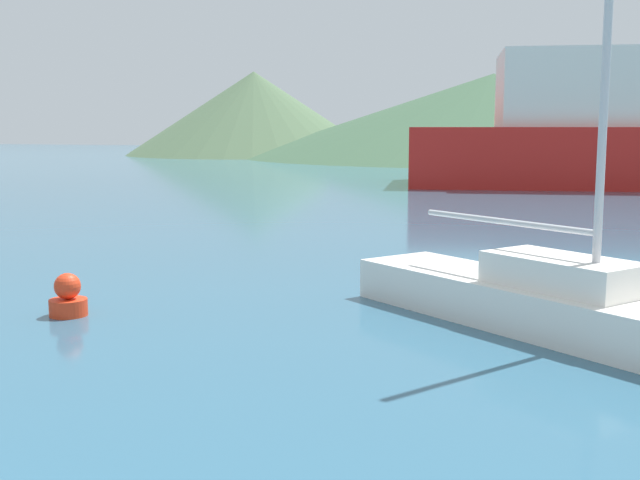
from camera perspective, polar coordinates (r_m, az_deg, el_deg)
name	(u,v)px	position (r m, az deg, el deg)	size (l,w,h in m)	color
sailboat_inner	(561,304)	(12.54, 16.76, -4.39)	(7.17, 5.85, 7.22)	white
buoy_marker	(68,298)	(13.83, -17.49, -3.97)	(0.62, 0.62, 0.71)	red
hill_west	(254,113)	(90.49, -4.71, 8.97)	(28.30, 28.30, 9.14)	#4C6647
hill_central	(493,115)	(85.89, 12.18, 8.66)	(52.38, 52.38, 8.53)	#38563D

